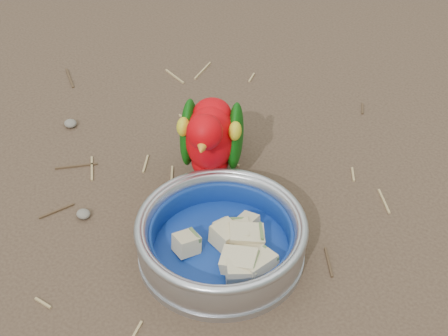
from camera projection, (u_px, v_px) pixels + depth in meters
The scene contains 6 objects.
ground at pixel (190, 243), 0.93m from camera, with size 60.00×60.00×0.00m, color #4A3728.
food_bowl at pixel (221, 252), 0.91m from camera, with size 0.22×0.22×0.02m, color #B2B2BA.
bowl_wall at pixel (221, 236), 0.89m from camera, with size 0.22×0.22×0.04m, color #B2B2BA, non-canonical shape.
fruit_wedges at pixel (221, 240), 0.90m from camera, with size 0.13×0.13×0.03m, color #D0BC8E, non-canonical shape.
lory_parrot at pixel (211, 145), 0.97m from camera, with size 0.09×0.19×0.15m, color #C80209, non-canonical shape.
ground_debris at pixel (199, 208), 0.98m from camera, with size 0.90×0.80×0.01m, color tan, non-canonical shape.
Camera 1 is at (0.41, -0.50, 0.68)m, focal length 55.00 mm.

